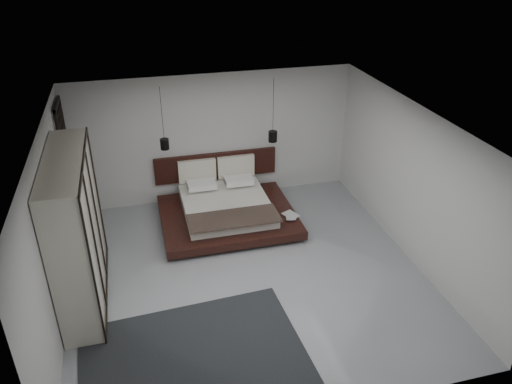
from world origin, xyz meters
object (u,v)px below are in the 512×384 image
object	(u,v)px
lattice_screen	(69,168)
bed	(226,208)
pendant_left	(165,144)
wardrobe	(76,231)
pendant_right	(273,136)
rug	(194,358)

from	to	relation	value
lattice_screen	bed	xyz separation A→B (m)	(2.95, -0.54, -1.02)
lattice_screen	pendant_left	world-z (taller)	pendant_left
lattice_screen	wardrobe	bearing A→B (deg)	-83.75
pendant_left	pendant_right	size ratio (longest dim) A/B	0.95
lattice_screen	rug	world-z (taller)	lattice_screen
lattice_screen	wardrobe	distance (m)	2.31
lattice_screen	rug	xyz separation A→B (m)	(1.75, -4.15, -1.29)
pendant_right	wardrobe	size ratio (longest dim) A/B	0.53
lattice_screen	pendant_right	bearing A→B (deg)	-1.76
pendant_right	rug	distance (m)	4.90
lattice_screen	pendant_right	xyz separation A→B (m)	(4.06, -0.12, 0.29)
wardrobe	rug	size ratio (longest dim) A/B	0.80
bed	rug	world-z (taller)	bed
lattice_screen	pendant_right	size ratio (longest dim) A/B	1.96
rug	lattice_screen	bearing A→B (deg)	112.86
pendant_left	pendant_right	bearing A→B (deg)	0.00
bed	pendant_right	bearing A→B (deg)	20.57
lattice_screen	bed	bearing A→B (deg)	-10.33
bed	pendant_left	distance (m)	1.80
bed	wardrobe	distance (m)	3.36
rug	pendant_right	bearing A→B (deg)	60.18
pendant_left	pendant_right	world-z (taller)	same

